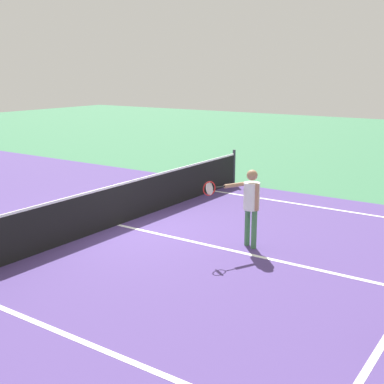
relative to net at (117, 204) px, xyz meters
The scene contains 5 objects.
ground_plane 0.49m from the net, ahead, with size 60.00×60.00×0.00m, color #38724C.
court_surface_inbounds 0.49m from the net, ahead, with size 10.62×24.40×0.00m, color #4C387A.
line_center_service 3.24m from the net, 90.00° to the right, with size 0.10×6.40×0.01m, color white.
net is the anchor object (origin of this frame).
player_near 3.25m from the net, 83.11° to the right, with size 1.02×0.83×1.58m.
Camera 1 is at (-8.26, -7.72, 3.46)m, focal length 47.60 mm.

